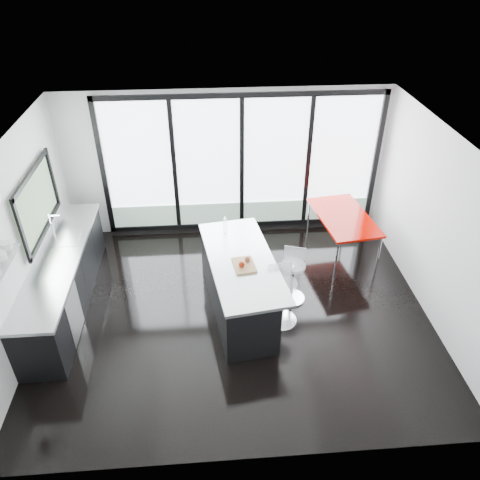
{
  "coord_description": "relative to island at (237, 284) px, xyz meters",
  "views": [
    {
      "loc": [
        -0.35,
        -5.53,
        5.09
      ],
      "look_at": [
        0.1,
        0.3,
        1.15
      ],
      "focal_mm": 35.0,
      "sensor_mm": 36.0,
      "label": 1
    }
  ],
  "objects": [
    {
      "name": "floor",
      "position": [
        -0.04,
        -0.07,
        -0.48
      ],
      "size": [
        6.0,
        5.0,
        0.0
      ],
      "primitive_type": "cube",
      "color": "black",
      "rests_on": "ground"
    },
    {
      "name": "ceiling",
      "position": [
        -0.04,
        -0.07,
        2.32
      ],
      "size": [
        6.0,
        5.0,
        0.0
      ],
      "primitive_type": "cube",
      "color": "white",
      "rests_on": "wall_back"
    },
    {
      "name": "wall_back",
      "position": [
        0.24,
        2.39,
        0.8
      ],
      "size": [
        6.0,
        0.09,
        2.8
      ],
      "color": "silver",
      "rests_on": "ground"
    },
    {
      "name": "wall_front",
      "position": [
        -0.04,
        -2.57,
        0.92
      ],
      "size": [
        6.0,
        0.0,
        2.8
      ],
      "primitive_type": "cube",
      "color": "silver",
      "rests_on": "ground"
    },
    {
      "name": "wall_left",
      "position": [
        -3.01,
        0.2,
        1.09
      ],
      "size": [
        0.26,
        5.0,
        2.8
      ],
      "color": "silver",
      "rests_on": "ground"
    },
    {
      "name": "wall_right",
      "position": [
        2.96,
        -0.07,
        0.92
      ],
      "size": [
        0.0,
        5.0,
        2.8
      ],
      "primitive_type": "cube",
      "color": "silver",
      "rests_on": "ground"
    },
    {
      "name": "counter_cabinets",
      "position": [
        -2.71,
        0.32,
        -0.01
      ],
      "size": [
        0.69,
        3.24,
        1.36
      ],
      "color": "black",
      "rests_on": "floor"
    },
    {
      "name": "island",
      "position": [
        0.0,
        0.0,
        0.0
      ],
      "size": [
        1.28,
        2.4,
        1.22
      ],
      "color": "black",
      "rests_on": "floor"
    },
    {
      "name": "bar_stool_near",
      "position": [
        0.65,
        -0.37,
        -0.09
      ],
      "size": [
        0.56,
        0.56,
        0.77
      ],
      "primitive_type": "cylinder",
      "rotation": [
        0.0,
        0.0,
        0.17
      ],
      "color": "silver",
      "rests_on": "floor"
    },
    {
      "name": "bar_stool_far",
      "position": [
        0.89,
        0.14,
        -0.12
      ],
      "size": [
        0.56,
        0.56,
        0.71
      ],
      "primitive_type": "cylinder",
      "rotation": [
        0.0,
        0.0,
        -0.31
      ],
      "color": "silver",
      "rests_on": "floor"
    },
    {
      "name": "red_table",
      "position": [
        2.0,
        1.34,
        -0.07
      ],
      "size": [
        1.06,
        1.62,
        0.82
      ],
      "primitive_type": "cube",
      "rotation": [
        0.0,
        0.0,
        0.13
      ],
      "color": "#9D0800",
      "rests_on": "floor"
    }
  ]
}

